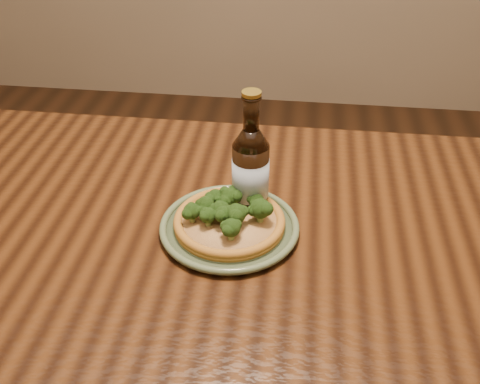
# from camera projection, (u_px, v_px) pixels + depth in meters

# --- Properties ---
(table) EXTENTS (1.60, 0.90, 0.75)m
(table) POSITION_uv_depth(u_px,v_px,m) (216.00, 270.00, 1.13)
(table) COLOR #3E200D
(table) RESTS_ON ground
(plate) EXTENTS (0.27, 0.27, 0.02)m
(plate) POSITION_uv_depth(u_px,v_px,m) (229.00, 227.00, 1.08)
(plate) COLOR #556546
(plate) RESTS_ON table
(pizza) EXTENTS (0.21, 0.21, 0.07)m
(pizza) POSITION_uv_depth(u_px,v_px,m) (229.00, 219.00, 1.07)
(pizza) COLOR #AC7226
(pizza) RESTS_ON plate
(beer_bottle) EXTENTS (0.07, 0.07, 0.26)m
(beer_bottle) POSITION_uv_depth(u_px,v_px,m) (251.00, 171.00, 1.08)
(beer_bottle) COLOR black
(beer_bottle) RESTS_ON table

